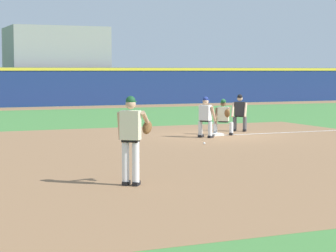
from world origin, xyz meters
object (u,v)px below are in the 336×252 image
Objects in this scene: pitcher at (132,135)px; baserunner at (206,115)px; first_base_bag at (217,134)px; baseball at (204,143)px; first_baseman at (224,115)px; umpire at (240,111)px.

pitcher is 1.27× the size of baserunner.
baserunner is (-0.71, -0.47, 0.75)m from first_base_bag.
baseball is 3.25m from first_baseman.
baseball is 7.88m from pitcher.
first_baseman is at bearing 52.36° from pitcher.
first_baseman is at bearing 29.01° from baserunner.
umpire is at bearing 50.75° from pitcher.
baseball is at bearing 52.88° from pitcher.
baserunner is at bearing -144.37° from umpire.
pitcher reaches higher than baserunner.
umpire reaches higher than first_baseman.
pitcher is (-6.40, -8.61, 1.01)m from first_base_bag.
baserunner is (-1.02, -0.56, 0.06)m from first_baseman.
baserunner reaches higher than baseball.
baserunner is (5.70, 8.14, -0.27)m from pitcher.
pitcher is 12.65m from umpire.
first_base_bag is 10.78m from pitcher.
first_baseman is (6.71, 8.70, -0.33)m from pitcher.
baserunner reaches higher than first_base_bag.
first_base_bag is at bearing 54.65° from baseball.
first_baseman is at bearing -139.81° from umpire.
pitcher reaches higher than first_baseman.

